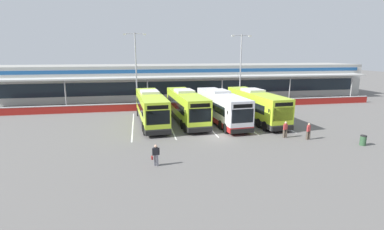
% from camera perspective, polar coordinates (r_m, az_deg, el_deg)
% --- Properties ---
extents(ground_plane, '(200.00, 200.00, 0.00)m').
position_cam_1_polar(ground_plane, '(28.37, 5.15, -4.28)').
color(ground_plane, '#605E5B').
extents(terminal_building, '(70.00, 13.00, 6.00)m').
position_cam_1_polar(terminal_building, '(53.81, -2.62, 6.95)').
color(terminal_building, '#B7B7B2').
rests_on(terminal_building, ground).
extents(red_barrier_wall, '(60.00, 0.40, 1.10)m').
position_cam_1_polar(red_barrier_wall, '(42.00, -0.19, 2.03)').
color(red_barrier_wall, maroon).
rests_on(red_barrier_wall, ground).
extents(coach_bus_leftmost, '(3.60, 12.30, 3.78)m').
position_cam_1_polar(coach_bus_leftmost, '(33.22, -8.31, 1.28)').
color(coach_bus_leftmost, '#B7DB2D').
rests_on(coach_bus_leftmost, ground).
extents(coach_bus_left_centre, '(3.60, 12.30, 3.78)m').
position_cam_1_polar(coach_bus_left_centre, '(33.84, -1.20, 1.62)').
color(coach_bus_left_centre, '#B7DB2D').
rests_on(coach_bus_left_centre, ground).
extents(coach_bus_centre, '(3.60, 12.30, 3.78)m').
position_cam_1_polar(coach_bus_centre, '(33.71, 5.92, 1.51)').
color(coach_bus_centre, silver).
rests_on(coach_bus_centre, ground).
extents(coach_bus_right_centre, '(3.60, 12.30, 3.78)m').
position_cam_1_polar(coach_bus_right_centre, '(35.29, 12.76, 1.76)').
color(coach_bus_right_centre, '#B7DB2D').
rests_on(coach_bus_right_centre, ground).
extents(bay_stripe_far_west, '(0.14, 13.00, 0.01)m').
position_cam_1_polar(bay_stripe_far_west, '(33.15, -11.89, -2.04)').
color(bay_stripe_far_west, silver).
rests_on(bay_stripe_far_west, ground).
extents(bay_stripe_west, '(0.14, 13.00, 0.01)m').
position_cam_1_polar(bay_stripe_west, '(33.30, -4.65, -1.74)').
color(bay_stripe_west, silver).
rests_on(bay_stripe_west, ground).
extents(bay_stripe_mid_west, '(0.14, 13.00, 0.01)m').
position_cam_1_polar(bay_stripe_mid_west, '(33.98, 2.41, -1.42)').
color(bay_stripe_mid_west, silver).
rests_on(bay_stripe_mid_west, ground).
extents(bay_stripe_centre, '(0.14, 13.00, 0.01)m').
position_cam_1_polar(bay_stripe_centre, '(35.14, 9.10, -1.10)').
color(bay_stripe_centre, silver).
rests_on(bay_stripe_centre, ground).
extents(bay_stripe_mid_east, '(0.14, 13.00, 0.01)m').
position_cam_1_polar(bay_stripe_mid_east, '(36.76, 15.28, -0.79)').
color(bay_stripe_mid_east, silver).
rests_on(bay_stripe_mid_east, ground).
extents(pedestrian_with_handbag, '(0.63, 0.30, 1.62)m').
position_cam_1_polar(pedestrian_with_handbag, '(20.98, -7.36, -7.96)').
color(pedestrian_with_handbag, slate).
rests_on(pedestrian_with_handbag, ground).
extents(pedestrian_in_dark_coat, '(0.52, 0.34, 1.62)m').
position_cam_1_polar(pedestrian_in_dark_coat, '(29.02, 18.37, -2.70)').
color(pedestrian_in_dark_coat, '#4C4238').
rests_on(pedestrian_in_dark_coat, ground).
extents(pedestrian_child, '(0.50, 0.37, 1.62)m').
position_cam_1_polar(pedestrian_child, '(29.15, 22.51, -2.96)').
color(pedestrian_child, '#4C4238').
rests_on(pedestrian_child, ground).
extents(lamp_post_west, '(3.24, 0.28, 11.00)m').
position_cam_1_polar(lamp_post_west, '(42.56, -11.28, 9.71)').
color(lamp_post_west, '#9E9EA3').
rests_on(lamp_post_west, ground).
extents(lamp_post_centre, '(3.24, 0.28, 11.00)m').
position_cam_1_polar(lamp_post_centre, '(46.22, 9.82, 9.96)').
color(lamp_post_centre, '#9E9EA3').
rests_on(lamp_post_centre, ground).
extents(litter_bin, '(0.54, 0.54, 0.93)m').
position_cam_1_polar(litter_bin, '(29.69, 31.33, -4.39)').
color(litter_bin, '#2D5133').
rests_on(litter_bin, ground).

